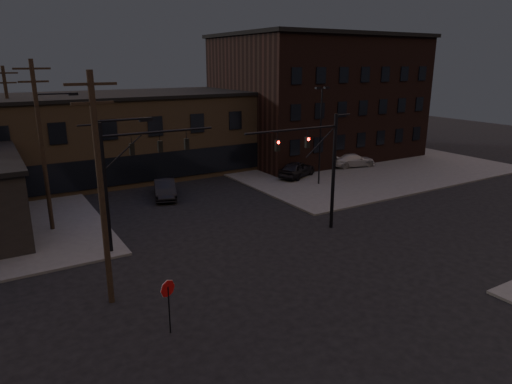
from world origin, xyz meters
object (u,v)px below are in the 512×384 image
traffic_signal_near (321,161)px  traffic_signal_far (126,171)px  parked_car_lot_a (297,169)px  parked_car_lot_b (353,160)px  car_crossing (165,189)px  stop_sign (168,294)px

traffic_signal_near → traffic_signal_far: same height
parked_car_lot_a → parked_car_lot_b: (8.12, 0.69, -0.09)m
traffic_signal_near → parked_car_lot_b: size_ratio=1.59×
traffic_signal_far → car_crossing: traffic_signal_far is taller
parked_car_lot_a → car_crossing: (-13.70, 0.47, -0.16)m
traffic_signal_near → car_crossing: (-6.31, 13.14, -4.13)m
stop_sign → parked_car_lot_b: (28.86, 19.84, -0.96)m
traffic_signal_near → car_crossing: bearing=115.7°
traffic_signal_far → parked_car_lot_a: traffic_signal_far is taller
parked_car_lot_b → traffic_signal_far: bearing=121.6°
traffic_signal_near → stop_sign: size_ratio=3.23×
parked_car_lot_a → traffic_signal_near: bearing=125.0°
traffic_signal_near → parked_car_lot_a: (7.38, 12.66, -3.96)m
traffic_signal_far → parked_car_lot_b: (27.58, 9.85, -4.13)m
stop_sign → parked_car_lot_b: size_ratio=0.49×
stop_sign → parked_car_lot_b: stop_sign is taller
stop_sign → parked_car_lot_a: bearing=42.7°
stop_sign → traffic_signal_near: bearing=25.9°
car_crossing → stop_sign: bearing=-92.9°
stop_sign → car_crossing: bearing=70.3°
car_crossing → traffic_signal_near: bearing=-47.5°
traffic_signal_far → parked_car_lot_a: 21.88m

